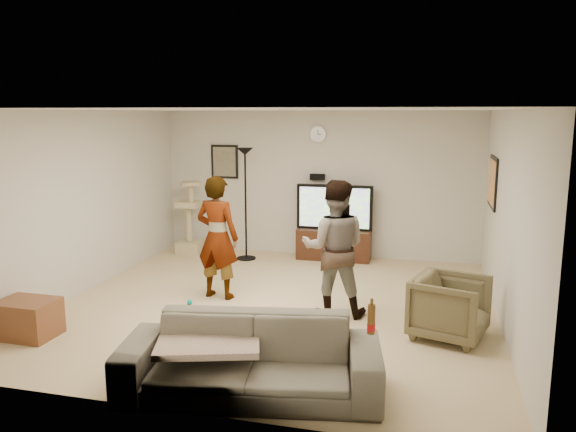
% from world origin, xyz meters
% --- Properties ---
extents(floor, '(5.50, 5.50, 0.02)m').
position_xyz_m(floor, '(0.00, 0.00, -0.01)').
color(floor, tan).
rests_on(floor, ground).
extents(ceiling, '(5.50, 5.50, 0.02)m').
position_xyz_m(ceiling, '(0.00, 0.00, 2.51)').
color(ceiling, white).
rests_on(ceiling, wall_back).
extents(wall_back, '(5.50, 0.04, 2.50)m').
position_xyz_m(wall_back, '(0.00, 2.75, 1.25)').
color(wall_back, beige).
rests_on(wall_back, floor).
extents(wall_front, '(5.50, 0.04, 2.50)m').
position_xyz_m(wall_front, '(0.00, -2.75, 1.25)').
color(wall_front, beige).
rests_on(wall_front, floor).
extents(wall_left, '(0.04, 5.50, 2.50)m').
position_xyz_m(wall_left, '(-2.75, 0.00, 1.25)').
color(wall_left, beige).
rests_on(wall_left, floor).
extents(wall_right, '(0.04, 5.50, 2.50)m').
position_xyz_m(wall_right, '(2.75, 0.00, 1.25)').
color(wall_right, beige).
rests_on(wall_right, floor).
extents(wall_clock, '(0.26, 0.04, 0.26)m').
position_xyz_m(wall_clock, '(0.00, 2.72, 2.10)').
color(wall_clock, silver).
rests_on(wall_clock, wall_back).
extents(wall_speaker, '(0.25, 0.10, 0.10)m').
position_xyz_m(wall_speaker, '(0.00, 2.69, 1.38)').
color(wall_speaker, black).
rests_on(wall_speaker, wall_back).
extents(picture_back, '(0.42, 0.03, 0.52)m').
position_xyz_m(picture_back, '(-1.70, 2.73, 1.60)').
color(picture_back, '#6B6653').
rests_on(picture_back, wall_back).
extents(picture_right, '(0.03, 0.78, 0.62)m').
position_xyz_m(picture_right, '(2.73, 1.60, 1.50)').
color(picture_right, '#D98F4F').
rests_on(picture_right, wall_right).
extents(tv_stand, '(1.24, 0.45, 0.52)m').
position_xyz_m(tv_stand, '(0.34, 2.50, 0.26)').
color(tv_stand, black).
rests_on(tv_stand, floor).
extents(console_box, '(0.40, 0.30, 0.07)m').
position_xyz_m(console_box, '(0.43, 2.11, 0.04)').
color(console_box, '#BABABA').
rests_on(console_box, floor).
extents(tv, '(1.28, 0.08, 0.76)m').
position_xyz_m(tv, '(0.34, 2.50, 0.90)').
color(tv, black).
rests_on(tv, tv_stand).
extents(tv_screen, '(1.18, 0.01, 0.67)m').
position_xyz_m(tv_screen, '(0.34, 2.46, 0.90)').
color(tv_screen, '#82DA4D').
rests_on(tv_screen, tv).
extents(floor_lamp, '(0.32, 0.32, 1.89)m').
position_xyz_m(floor_lamp, '(-1.11, 2.13, 0.94)').
color(floor_lamp, black).
rests_on(floor_lamp, floor).
extents(cat_tree, '(0.46, 0.46, 1.29)m').
position_xyz_m(cat_tree, '(-2.24, 2.32, 0.64)').
color(cat_tree, tan).
rests_on(cat_tree, floor).
extents(person_left, '(0.66, 0.49, 1.66)m').
position_xyz_m(person_left, '(-0.84, 0.13, 0.83)').
color(person_left, gray).
rests_on(person_left, floor).
extents(person_right, '(0.88, 0.72, 1.68)m').
position_xyz_m(person_right, '(0.78, -0.13, 0.84)').
color(person_right, '#3169A1').
rests_on(person_right, floor).
extents(sofa, '(2.40, 1.27, 0.67)m').
position_xyz_m(sofa, '(0.41, -2.30, 0.33)').
color(sofa, '#615C4F').
rests_on(sofa, floor).
extents(throw_blanket, '(1.07, 0.94, 0.06)m').
position_xyz_m(throw_blanket, '(0.02, -2.30, 0.45)').
color(throw_blanket, tan).
rests_on(throw_blanket, sofa).
extents(beer_bottle, '(0.06, 0.06, 0.25)m').
position_xyz_m(beer_bottle, '(1.46, -2.30, 0.79)').
color(beer_bottle, brown).
rests_on(beer_bottle, sofa).
extents(armchair, '(0.96, 0.94, 0.70)m').
position_xyz_m(armchair, '(2.15, -0.56, 0.35)').
color(armchair, brown).
rests_on(armchair, floor).
extents(side_table, '(0.63, 0.48, 0.42)m').
position_xyz_m(side_table, '(-2.40, -1.68, 0.21)').
color(side_table, brown).
rests_on(side_table, floor).
extents(toy_ball, '(0.07, 0.07, 0.07)m').
position_xyz_m(toy_ball, '(-1.09, -0.26, 0.03)').
color(toy_ball, '#02989C').
rests_on(toy_ball, floor).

